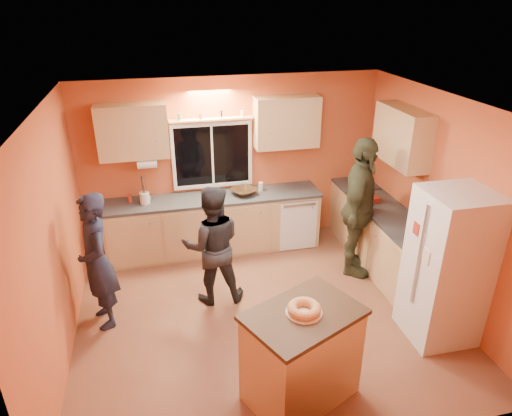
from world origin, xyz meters
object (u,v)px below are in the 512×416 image
object	(u,v)px
person_left	(97,262)
person_right	(359,209)
person_center	(212,245)
refrigerator	(447,267)
island	(302,355)

from	to	relation	value
person_left	person_right	xyz separation A→B (m)	(3.40, 0.36, 0.15)
person_left	person_center	size ratio (longest dim) A/B	1.06
refrigerator	island	distance (m)	1.96
person_left	refrigerator	bearing A→B (deg)	56.98
island	person_left	distance (m)	2.56
refrigerator	person_center	world-z (taller)	refrigerator
person_center	person_right	world-z (taller)	person_right
refrigerator	person_left	size ratio (longest dim) A/B	1.07
island	person_center	xyz separation A→B (m)	(-0.59, 1.79, 0.28)
person_left	person_right	world-z (taller)	person_right
refrigerator	person_center	size ratio (longest dim) A/B	1.14
refrigerator	person_right	xyz separation A→B (m)	(-0.39, 1.46, 0.09)
person_right	island	bearing A→B (deg)	176.82
refrigerator	island	xyz separation A→B (m)	(-1.85, -0.53, -0.39)
island	refrigerator	bearing A→B (deg)	-8.66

